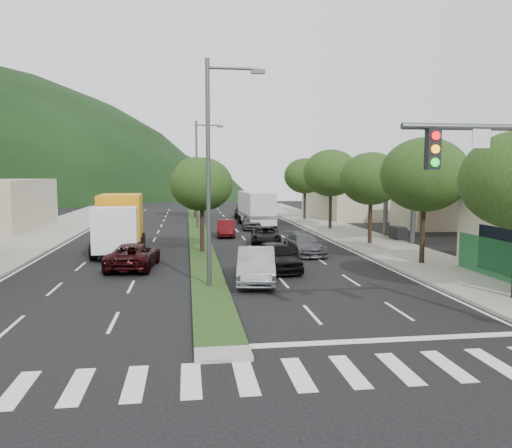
{
  "coord_description": "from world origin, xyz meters",
  "views": [
    {
      "loc": [
        -0.94,
        -13.95,
        5.05
      ],
      "look_at": [
        2.59,
        11.47,
        2.5
      ],
      "focal_mm": 35.0,
      "sensor_mm": 36.0,
      "label": 1
    }
  ],
  "objects": [
    {
      "name": "motorhome",
      "position": [
        5.76,
        34.34,
        1.78
      ],
      "size": [
        2.95,
        8.78,
        3.34
      ],
      "rotation": [
        0.0,
        0.0,
        0.03
      ],
      "color": "silver",
      "rests_on": "ground"
    },
    {
      "name": "suv_maroon",
      "position": [
        -3.84,
        13.24,
        0.7
      ],
      "size": [
        2.78,
        5.21,
        1.39
      ],
      "primitive_type": "imported",
      "rotation": [
        0.0,
        0.0,
        3.05
      ],
      "color": "black",
      "rests_on": "ground"
    },
    {
      "name": "tree_med_far",
      "position": [
        0.0,
        44.0,
        5.01
      ],
      "size": [
        4.8,
        4.8,
        6.94
      ],
      "color": "black",
      "rests_on": "median"
    },
    {
      "name": "tree_r_b",
      "position": [
        12.0,
        12.0,
        5.04
      ],
      "size": [
        4.8,
        4.8,
        6.94
      ],
      "color": "black",
      "rests_on": "sidewalk_right"
    },
    {
      "name": "bldg_right_far",
      "position": [
        19.5,
        44.0,
        2.6
      ],
      "size": [
        10.0,
        16.0,
        5.2
      ],
      "primitive_type": "cube",
      "color": "#B6AA91",
      "rests_on": "ground"
    },
    {
      "name": "tree_r_d",
      "position": [
        12.0,
        30.0,
        5.18
      ],
      "size": [
        5.0,
        5.0,
        7.17
      ],
      "color": "black",
      "rests_on": "sidewalk_right"
    },
    {
      "name": "gas_canopy",
      "position": [
        19.0,
        22.0,
        4.65
      ],
      "size": [
        12.2,
        8.2,
        5.25
      ],
      "color": "silver",
      "rests_on": "ground"
    },
    {
      "name": "car_queue_d",
      "position": [
        4.69,
        21.59,
        0.63
      ],
      "size": [
        2.64,
        4.75,
        1.26
      ],
      "primitive_type": "imported",
      "rotation": [
        0.0,
        0.0,
        -0.13
      ],
      "color": "black",
      "rests_on": "ground"
    },
    {
      "name": "box_truck",
      "position": [
        -5.27,
        19.09,
        1.77
      ],
      "size": [
        3.25,
        7.69,
        3.73
      ],
      "rotation": [
        0.0,
        0.0,
        3.19
      ],
      "color": "white",
      "rests_on": "ground"
    },
    {
      "name": "streetlight_mid",
      "position": [
        0.21,
        33.0,
        5.58
      ],
      "size": [
        2.6,
        0.25,
        10.0
      ],
      "color": "#47494C",
      "rests_on": "ground"
    },
    {
      "name": "crosswalk",
      "position": [
        0.0,
        -2.0,
        0.01
      ],
      "size": [
        19.0,
        2.2,
        0.01
      ],
      "primitive_type": "cube",
      "color": "silver",
      "rests_on": "ground"
    },
    {
      "name": "sidewalk_right",
      "position": [
        12.5,
        25.0,
        0.07
      ],
      "size": [
        5.0,
        90.0,
        0.15
      ],
      "primitive_type": "cube",
      "color": "gray",
      "rests_on": "ground"
    },
    {
      "name": "car_queue_c",
      "position": [
        2.19,
        26.59,
        0.67
      ],
      "size": [
        1.65,
        4.15,
        1.34
      ],
      "primitive_type": "imported",
      "rotation": [
        0.0,
        0.0,
        -0.06
      ],
      "color": "#4E0D0F",
      "rests_on": "ground"
    },
    {
      "name": "tree_r_c",
      "position": [
        12.0,
        20.0,
        4.75
      ],
      "size": [
        4.4,
        4.4,
        6.48
      ],
      "color": "black",
      "rests_on": "sidewalk_right"
    },
    {
      "name": "sedan_silver",
      "position": [
        2.24,
        8.87,
        0.8
      ],
      "size": [
        2.35,
        5.06,
        1.61
      ],
      "primitive_type": "imported",
      "rotation": [
        0.0,
        0.0,
        -0.14
      ],
      "color": "#999BA0",
      "rests_on": "ground"
    },
    {
      "name": "ground",
      "position": [
        0.0,
        0.0,
        0.0
      ],
      "size": [
        160.0,
        160.0,
        0.0
      ],
      "primitive_type": "plane",
      "color": "black",
      "rests_on": "ground"
    },
    {
      "name": "car_queue_e",
      "position": [
        4.93,
        31.59,
        0.72
      ],
      "size": [
        2.0,
        4.34,
        1.44
      ],
      "primitive_type": "imported",
      "rotation": [
        0.0,
        0.0,
        -0.07
      ],
      "color": "#494A4E",
      "rests_on": "ground"
    },
    {
      "name": "sidewalk_left",
      "position": [
        -13.0,
        25.0,
        0.07
      ],
      "size": [
        6.0,
        90.0,
        0.15
      ],
      "primitive_type": "cube",
      "color": "gray",
      "rests_on": "ground"
    },
    {
      "name": "car_queue_b",
      "position": [
        6.4,
        16.59,
        0.67
      ],
      "size": [
        2.19,
        4.71,
        1.33
      ],
      "primitive_type": "imported",
      "rotation": [
        0.0,
        0.0,
        0.07
      ],
      "color": "#4C4C51",
      "rests_on": "ground"
    },
    {
      "name": "car_queue_a",
      "position": [
        3.72,
        11.59,
        0.76
      ],
      "size": [
        2.3,
        4.62,
        1.51
      ],
      "primitive_type": "imported",
      "rotation": [
        0.0,
        0.0,
        0.12
      ],
      "color": "black",
      "rests_on": "ground"
    },
    {
      "name": "median",
      "position": [
        0.0,
        28.0,
        0.06
      ],
      "size": [
        1.6,
        56.0,
        0.12
      ],
      "primitive_type": "cube",
      "color": "#233A15",
      "rests_on": "ground"
    },
    {
      "name": "tree_med_near",
      "position": [
        0.0,
        18.0,
        4.43
      ],
      "size": [
        4.0,
        4.0,
        6.02
      ],
      "color": "black",
      "rests_on": "median"
    },
    {
      "name": "streetlight_near",
      "position": [
        0.21,
        8.0,
        5.58
      ],
      "size": [
        2.6,
        0.25,
        10.0
      ],
      "color": "#47494C",
      "rests_on": "ground"
    },
    {
      "name": "car_queue_f",
      "position": [
        5.49,
        43.72,
        0.68
      ],
      "size": [
        2.41,
        4.9,
        1.37
      ],
      "primitive_type": "imported",
      "rotation": [
        0.0,
        0.0,
        -0.11
      ],
      "color": "black",
      "rests_on": "ground"
    },
    {
      "name": "tree_r_e",
      "position": [
        12.0,
        40.0,
        4.89
      ],
      "size": [
        4.6,
        4.6,
        6.71
      ],
      "color": "black",
      "rests_on": "sidewalk_right"
    }
  ]
}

